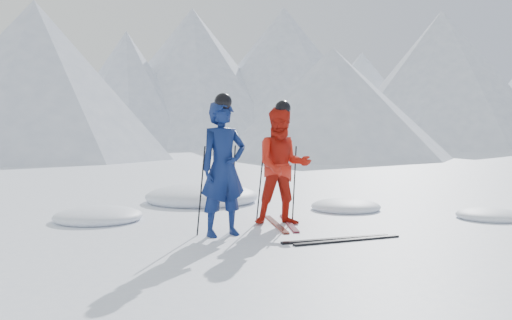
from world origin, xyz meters
name	(u,v)px	position (x,y,z in m)	size (l,w,h in m)	color
ground	(361,226)	(0.00, 0.00, 0.00)	(160.00, 160.00, 0.00)	white
mountain_range	(162,67)	(5.71, 35.31, 6.72)	(106.15, 62.94, 15.53)	#B2BCD1
skier_blue	(223,168)	(-2.39, 0.13, 1.01)	(0.73, 0.48, 2.01)	#0D1C4F
skier_red	(283,166)	(-1.14, 0.63, 0.98)	(0.95, 0.74, 1.96)	red
pole_blue_left	(201,191)	(-2.69, 0.28, 0.67)	(0.02, 0.02, 1.34)	black
pole_blue_right	(233,189)	(-2.14, 0.38, 0.67)	(0.02, 0.02, 1.34)	black
pole_red_left	(260,185)	(-1.44, 0.88, 0.65)	(0.02, 0.02, 1.31)	black
pole_red_right	(294,184)	(-0.84, 0.78, 0.65)	(0.02, 0.02, 1.31)	black
ski_worn_left	(276,224)	(-1.26, 0.63, 0.01)	(0.09, 1.70, 0.03)	black
ski_worn_right	(289,223)	(-1.02, 0.63, 0.01)	(0.09, 1.70, 0.03)	black
ski_loose_a	(336,239)	(-1.03, -0.84, 0.01)	(0.09, 1.70, 0.03)	black
ski_loose_b	(348,240)	(-0.93, -0.99, 0.01)	(0.09, 1.70, 0.03)	black
snow_lumps	(220,206)	(-1.32, 3.16, 0.00)	(7.76, 6.12, 0.55)	white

